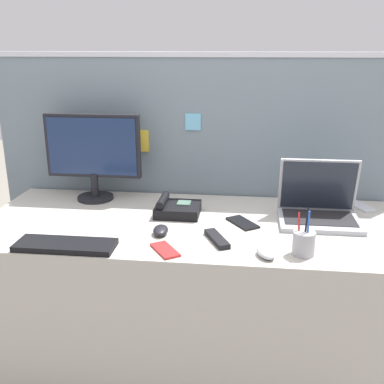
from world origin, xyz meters
name	(u,v)px	position (x,y,z in m)	size (l,w,h in m)	color
ground_plane	(191,365)	(0.00, 0.00, 0.00)	(10.00, 10.00, 0.00)	slate
desk	(191,297)	(0.00, 0.00, 0.37)	(1.80, 0.76, 0.73)	#ADA89E
cubicle_divider	(200,195)	(0.00, 0.42, 0.71)	(2.06, 0.08, 1.42)	slate
desktop_monitor	(93,152)	(-0.50, 0.26, 0.97)	(0.46, 0.17, 0.42)	black
laptop	(319,206)	(0.54, 0.10, 0.80)	(0.34, 0.26, 0.26)	#9EA0A8
desk_phone	(176,208)	(-0.08, 0.09, 0.76)	(0.19, 0.18, 0.08)	black
keyboard_main	(66,245)	(-0.43, -0.31, 0.74)	(0.37, 0.13, 0.02)	black
computer_mouse_right_hand	(266,252)	(0.31, -0.30, 0.75)	(0.06, 0.10, 0.03)	#B2B5BC
computer_mouse_left_hand	(161,230)	(-0.10, -0.14, 0.75)	(0.06, 0.10, 0.03)	black
pen_cup	(304,243)	(0.44, -0.26, 0.78)	(0.08, 0.08, 0.18)	#99999E
cell_phone_red_case	(165,250)	(-0.06, -0.29, 0.74)	(0.06, 0.14, 0.01)	#B22323
cell_phone_silver_slab	(361,206)	(0.77, 0.28, 0.74)	(0.06, 0.15, 0.01)	#B7BAC1
cell_phone_black_slab	(243,223)	(0.22, 0.01, 0.74)	(0.07, 0.16, 0.01)	black
tv_remote	(217,239)	(0.12, -0.18, 0.74)	(0.04, 0.17, 0.02)	black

